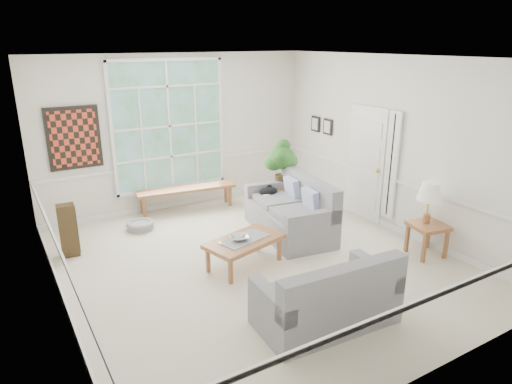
% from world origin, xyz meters
% --- Properties ---
extents(floor, '(5.50, 6.00, 0.01)m').
position_xyz_m(floor, '(0.00, 0.00, -0.01)').
color(floor, beige).
rests_on(floor, ground).
extents(ceiling, '(5.50, 6.00, 0.02)m').
position_xyz_m(ceiling, '(0.00, 0.00, 3.00)').
color(ceiling, white).
rests_on(ceiling, ground).
extents(wall_back, '(5.50, 0.02, 3.00)m').
position_xyz_m(wall_back, '(0.00, 3.00, 1.50)').
color(wall_back, silver).
rests_on(wall_back, ground).
extents(wall_front, '(5.50, 0.02, 3.00)m').
position_xyz_m(wall_front, '(0.00, -3.00, 1.50)').
color(wall_front, silver).
rests_on(wall_front, ground).
extents(wall_left, '(0.02, 6.00, 3.00)m').
position_xyz_m(wall_left, '(-2.75, 0.00, 1.50)').
color(wall_left, silver).
rests_on(wall_left, ground).
extents(wall_right, '(0.02, 6.00, 3.00)m').
position_xyz_m(wall_right, '(2.75, 0.00, 1.50)').
color(wall_right, silver).
rests_on(wall_right, ground).
extents(window_back, '(2.30, 0.08, 2.40)m').
position_xyz_m(window_back, '(-0.20, 2.96, 1.65)').
color(window_back, white).
rests_on(window_back, wall_back).
extents(entry_door, '(0.08, 0.90, 2.10)m').
position_xyz_m(entry_door, '(2.71, 0.60, 1.05)').
color(entry_door, white).
rests_on(entry_door, floor).
extents(door_sidelight, '(0.08, 0.26, 1.90)m').
position_xyz_m(door_sidelight, '(2.71, -0.03, 1.15)').
color(door_sidelight, white).
rests_on(door_sidelight, wall_right).
extents(wall_art, '(0.90, 0.06, 1.10)m').
position_xyz_m(wall_art, '(-1.95, 2.95, 1.60)').
color(wall_art, maroon).
rests_on(wall_art, wall_back).
extents(wall_frame_near, '(0.04, 0.26, 0.32)m').
position_xyz_m(wall_frame_near, '(2.71, 1.75, 1.55)').
color(wall_frame_near, black).
rests_on(wall_frame_near, wall_right).
extents(wall_frame_far, '(0.04, 0.26, 0.32)m').
position_xyz_m(wall_frame_far, '(2.71, 2.15, 1.55)').
color(wall_frame_far, black).
rests_on(wall_frame_far, wall_right).
extents(loveseat_right, '(1.22, 1.96, 1.00)m').
position_xyz_m(loveseat_right, '(1.03, 0.65, 0.50)').
color(loveseat_right, gray).
rests_on(loveseat_right, floor).
extents(loveseat_front, '(1.69, 0.95, 0.89)m').
position_xyz_m(loveseat_front, '(-0.11, -1.76, 0.44)').
color(loveseat_front, gray).
rests_on(loveseat_front, floor).
extents(coffee_table, '(1.28, 0.91, 0.43)m').
position_xyz_m(coffee_table, '(-0.23, -0.01, 0.22)').
color(coffee_table, brown).
rests_on(coffee_table, floor).
extents(pewter_bowl, '(0.38, 0.38, 0.08)m').
position_xyz_m(pewter_bowl, '(-0.30, 0.00, 0.47)').
color(pewter_bowl, '#98989D').
rests_on(pewter_bowl, coffee_table).
extents(window_bench, '(1.98, 0.63, 0.45)m').
position_xyz_m(window_bench, '(-0.04, 2.65, 0.23)').
color(window_bench, brown).
rests_on(window_bench, floor).
extents(end_table, '(0.73, 0.73, 0.57)m').
position_xyz_m(end_table, '(1.42, 1.52, 0.28)').
color(end_table, brown).
rests_on(end_table, floor).
extents(houseplant, '(0.62, 0.62, 0.90)m').
position_xyz_m(houseplant, '(1.44, 1.49, 1.02)').
color(houseplant, '#265A20').
rests_on(houseplant, end_table).
extents(side_table, '(0.60, 0.60, 0.52)m').
position_xyz_m(side_table, '(2.40, -1.15, 0.26)').
color(side_table, brown).
rests_on(side_table, floor).
extents(table_lamp, '(0.38, 0.38, 0.65)m').
position_xyz_m(table_lamp, '(2.42, -1.09, 0.84)').
color(table_lamp, white).
rests_on(table_lamp, side_table).
extents(pet_bed, '(0.63, 0.63, 0.14)m').
position_xyz_m(pet_bed, '(-1.14, 2.16, 0.07)').
color(pet_bed, gray).
rests_on(pet_bed, floor).
extents(floor_speaker, '(0.28, 0.23, 0.84)m').
position_xyz_m(floor_speaker, '(-2.40, 1.69, 0.42)').
color(floor_speaker, '#372714').
rests_on(floor_speaker, floor).
extents(cat, '(0.38, 0.28, 0.17)m').
position_xyz_m(cat, '(1.02, 1.30, 0.60)').
color(cat, black).
rests_on(cat, loveseat_right).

